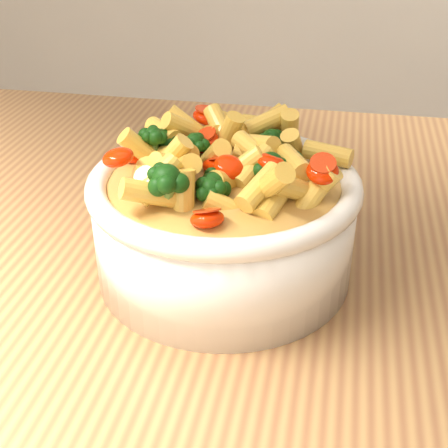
# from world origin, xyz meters

# --- Properties ---
(table) EXTENTS (1.20, 0.80, 0.90)m
(table) POSITION_xyz_m (0.00, 0.00, 0.80)
(table) COLOR #AA7C48
(table) RESTS_ON ground
(serving_bowl) EXTENTS (0.23, 0.23, 0.10)m
(serving_bowl) POSITION_xyz_m (-0.00, -0.05, 0.95)
(serving_bowl) COLOR white
(serving_bowl) RESTS_ON table
(pasta_salad) EXTENTS (0.18, 0.18, 0.04)m
(pasta_salad) POSITION_xyz_m (-0.00, -0.05, 1.01)
(pasta_salad) COLOR #EDC54A
(pasta_salad) RESTS_ON serving_bowl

